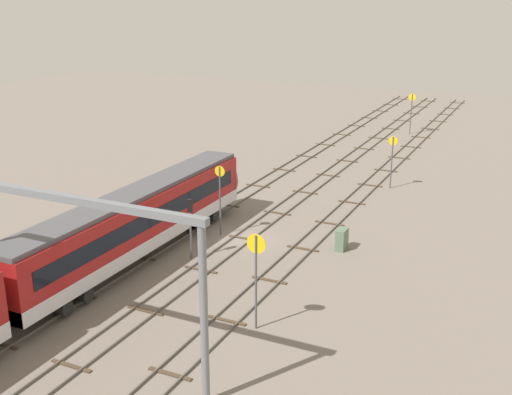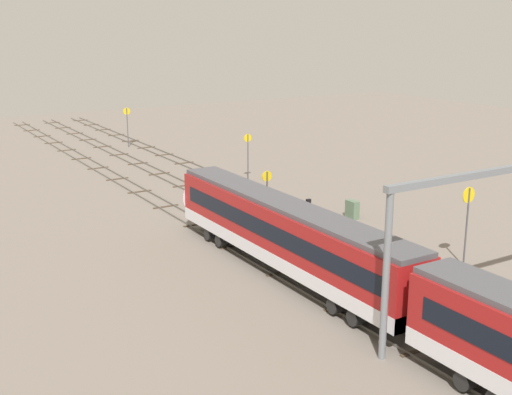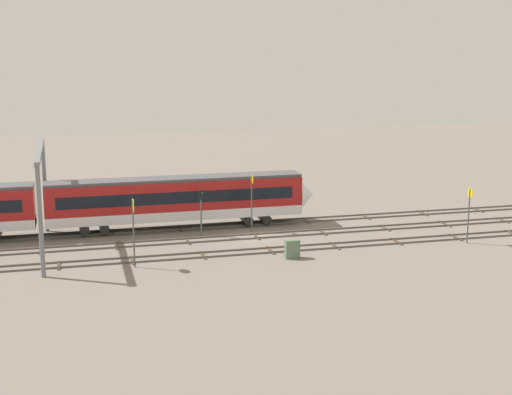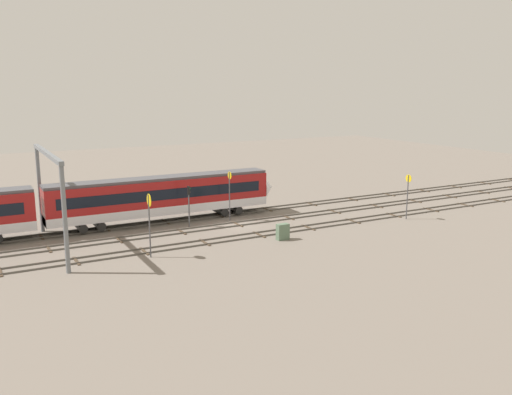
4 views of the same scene
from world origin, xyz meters
name	(u,v)px [view 4 (image 4 of 4)]	position (x,y,z in m)	size (l,w,h in m)	color
ground_plane	(237,225)	(0.00, 0.00, 0.00)	(161.21, 161.21, 0.00)	slate
track_near_foreground	(259,234)	(0.00, -4.78, 0.07)	(145.21, 2.40, 0.16)	#59544C
track_second_near	(237,224)	(0.00, 0.00, 0.07)	(145.21, 2.40, 0.16)	#59544C
track_with_train	(219,215)	(0.00, 4.78, 0.07)	(145.21, 2.40, 0.16)	#59544C
overhead_gantry	(49,179)	(-18.51, -0.27, 6.39)	(0.40, 14.90, 8.83)	slate
speed_sign_mid_trackside	(230,190)	(0.05, 1.95, 3.38)	(0.14, 0.81, 5.39)	#4C4C51
speed_sign_far_trackside	(149,215)	(-11.59, -6.60, 3.71)	(0.14, 1.09, 5.53)	#4C4C51
speed_sign_distant_end	(408,191)	(17.49, -6.69, 3.16)	(0.14, 0.84, 4.96)	#4C4C51
signal_light_trackside_approach	(189,200)	(-4.79, 1.61, 2.83)	(0.31, 0.32, 4.30)	#4C4C51
relay_cabinet	(283,232)	(1.17, -7.29, 0.77)	(1.21, 0.64, 1.55)	#597259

